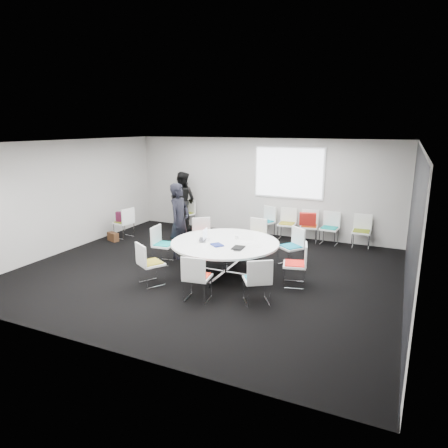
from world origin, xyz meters
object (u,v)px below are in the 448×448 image
at_px(chair_ring_e, 164,252).
at_px(chair_back_b, 287,230).
at_px(chair_back_d, 329,235).
at_px(chair_spare_left, 124,228).
at_px(conference_table, 225,250).
at_px(chair_ring_h, 257,289).
at_px(chair_back_e, 361,238).
at_px(cup, 237,237).
at_px(chair_ring_d, 202,243).
at_px(chair_back_c, 309,232).
at_px(chair_ring_f, 151,272).
at_px(chair_ring_c, 255,243).
at_px(chair_ring_a, 295,273).
at_px(maroon_bag, 123,217).
at_px(person_back, 183,201).
at_px(laptop, 205,240).
at_px(chair_back_a, 265,228).
at_px(person_main, 180,221).
at_px(chair_ring_g, 197,286).
at_px(chair_person_back, 186,219).
at_px(chair_ring_b, 291,254).
at_px(brown_bag, 113,237).

relative_size(chair_ring_e, chair_back_b, 1.00).
bearing_deg(chair_back_d, chair_spare_left, 22.20).
distance_m(conference_table, chair_back_b, 3.25).
relative_size(chair_ring_h, chair_back_d, 1.00).
height_order(chair_back_e, cup, chair_back_e).
bearing_deg(chair_ring_d, chair_back_c, -171.92).
height_order(chair_ring_f, cup, chair_ring_f).
xyz_separation_m(conference_table, chair_back_c, (1.09, 3.21, -0.27)).
relative_size(chair_ring_c, chair_back_e, 1.00).
bearing_deg(chair_back_b, chair_back_e, 176.68).
distance_m(chair_ring_a, chair_back_c, 3.23).
distance_m(chair_back_e, maroon_bag, 6.55).
bearing_deg(person_back, chair_ring_h, 138.30).
distance_m(chair_ring_e, laptop, 1.25).
distance_m(chair_ring_f, chair_back_a, 4.44).
xyz_separation_m(chair_ring_e, chair_spare_left, (-2.23, 1.38, 0.00)).
bearing_deg(chair_spare_left, cup, -95.44).
distance_m(chair_back_c, cup, 3.10).
bearing_deg(chair_back_d, person_main, 44.14).
distance_m(chair_ring_g, chair_person_back, 5.46).
bearing_deg(conference_table, person_back, 132.74).
distance_m(chair_back_a, chair_back_c, 1.27).
bearing_deg(chair_back_e, laptop, 48.07).
relative_size(chair_ring_b, chair_ring_c, 1.00).
relative_size(chair_ring_f, laptop, 2.55).
relative_size(chair_ring_b, maroon_bag, 2.20).
distance_m(chair_ring_h, chair_person_back, 5.83).
xyz_separation_m(chair_ring_c, chair_spare_left, (-3.92, -0.15, 0.00)).
distance_m(chair_ring_b, chair_ring_g, 2.75).
height_order(conference_table, chair_ring_h, chair_ring_h).
height_order(chair_ring_d, person_back, person_back).
relative_size(chair_ring_g, chair_ring_h, 1.00).
bearing_deg(chair_ring_h, chair_spare_left, 119.95).
relative_size(chair_ring_d, chair_ring_h, 1.00).
bearing_deg(person_main, cup, -100.35).
bearing_deg(laptop, chair_ring_c, -41.86).
relative_size(chair_back_d, person_main, 0.48).
relative_size(chair_ring_f, chair_person_back, 1.00).
relative_size(laptop, brown_bag, 0.96).
bearing_deg(maroon_bag, chair_back_d, 17.73).
xyz_separation_m(chair_ring_g, chair_person_back, (-2.89, 4.62, 0.00)).
xyz_separation_m(chair_spare_left, brown_bag, (-0.08, -0.40, -0.16)).
height_order(chair_ring_d, chair_spare_left, same).
relative_size(chair_ring_f, chair_back_a, 1.00).
distance_m(chair_ring_b, person_back, 4.45).
xyz_separation_m(chair_ring_g, chair_back_c, (1.00, 4.63, 0.00)).
distance_m(chair_back_e, cup, 3.75).
bearing_deg(chair_back_c, chair_ring_f, 55.86).
relative_size(chair_ring_h, cup, 9.78).
relative_size(chair_back_a, person_main, 0.48).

